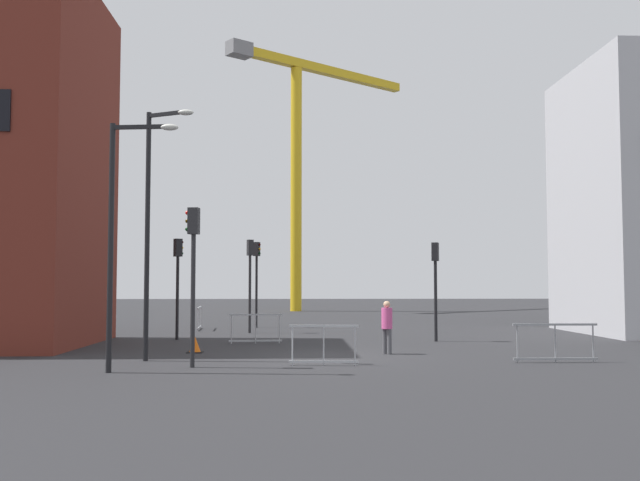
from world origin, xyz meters
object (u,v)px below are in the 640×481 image
Objects in this scene: traffic_light_verge at (193,260)px; traffic_light_median at (435,274)px; streetlamp_short at (120,222)px; pedestrian_walking at (387,323)px; traffic_light_near at (257,270)px; streetlamp_tall at (153,214)px; construction_crane at (301,138)px; traffic_light_corner at (250,270)px; traffic_light_crosswalk at (178,272)px; traffic_cone_by_barrier at (195,345)px.

traffic_light_verge is 1.12× the size of traffic_light_median.
pedestrian_walking is (7.23, 4.38, -2.76)m from streetlamp_short.
traffic_light_near is 16.81m from traffic_light_verge.
streetlamp_tall is 1.67× the size of traffic_light_near.
traffic_light_verge reaches higher than pedestrian_walking.
construction_crane reaches higher than traffic_light_corner.
traffic_light_corner is 1.10× the size of traffic_light_median.
pedestrian_walking is at bearing 31.20° from streetlamp_short.
traffic_cone_by_barrier is (1.42, -5.27, -2.42)m from traffic_light_crosswalk.
traffic_light_median is (8.06, 8.07, -0.27)m from traffic_light_verge.
streetlamp_tall is 7.88m from traffic_light_crosswalk.
pedestrian_walking is (4.85, -9.65, -1.82)m from traffic_light_corner.
streetlamp_short is at bearing -103.35° from traffic_cone_by_barrier.
traffic_light_verge is (1.88, -9.26, 0.15)m from traffic_light_crosswalk.
traffic_cone_by_barrier is (-1.29, -12.80, -2.61)m from traffic_light_near.
traffic_cone_by_barrier is at bearing -95.75° from traffic_light_near.
traffic_light_crosswalk is 5.97m from traffic_cone_by_barrier.
traffic_light_near reaches higher than traffic_light_median.
traffic_light_near reaches higher than traffic_light_verge.
construction_crane is 24.20m from traffic_light_near.
traffic_light_corner reaches higher than traffic_light_median.
traffic_light_median reaches higher than pedestrian_walking.
construction_crane is 4.83× the size of traffic_light_near.
streetlamp_tall is 1.90× the size of traffic_light_median.
construction_crane is 12.52× the size of pedestrian_walking.
traffic_cone_by_barrier is at bearing -97.51° from traffic_light_corner.
traffic_light_median is 2.28× the size of pedestrian_walking.
construction_crane is 40.83m from streetlamp_short.
traffic_light_crosswalk is 8.00m from traffic_light_near.
traffic_light_verge reaches higher than traffic_light_corner.
traffic_light_verge is at bearing -92.80° from traffic_light_near.
traffic_light_near is 1.14× the size of traffic_light_median.
streetlamp_short reaches higher than traffic_light_median.
traffic_light_verge reaches higher than traffic_light_median.
pedestrian_walking is (2.32, -34.84, -12.99)m from construction_crane.
traffic_cone_by_barrier is (-8.53, -4.07, -2.30)m from traffic_light_median.
construction_crane is 4.97× the size of traffic_light_corner.
streetlamp_short is (-4.90, -39.22, -10.23)m from construction_crane.
streetlamp_short is 2.17m from traffic_light_verge.
streetlamp_tall is at bearing 131.73° from traffic_light_verge.
traffic_light_crosswalk is at bearing 93.72° from streetlamp_tall.
traffic_light_near is at bearing 88.42° from traffic_light_corner.
traffic_light_corner is 10.95m from pedestrian_walking.
traffic_light_corner is at bearing -95.72° from construction_crane.
traffic_light_crosswalk is at bearing -125.06° from traffic_light_corner.
streetlamp_short is 13.39m from traffic_light_median.
traffic_cone_by_barrier is (0.91, 2.45, -3.93)m from streetlamp_tall.
traffic_light_corner is 9.40m from traffic_cone_by_barrier.
traffic_light_corner is at bearing 116.68° from pedestrian_walking.
traffic_light_median is at bearing -80.90° from construction_crane.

